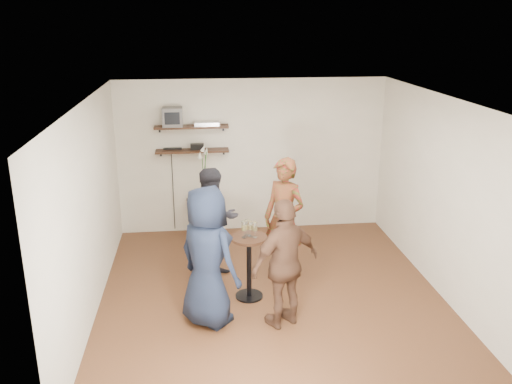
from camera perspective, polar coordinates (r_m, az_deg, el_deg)
room at (r=6.81m, az=1.78°, el=-1.32°), size 4.58×5.08×2.68m
shelf_upper at (r=8.90m, az=-6.81°, el=6.84°), size 1.20×0.25×0.04m
shelf_lower at (r=8.98m, az=-6.72°, el=4.33°), size 1.20×0.25×0.04m
crt_monitor at (r=8.88m, az=-8.79°, el=7.82°), size 0.32×0.30×0.30m
dvd_deck at (r=8.89m, az=-5.22°, el=7.19°), size 0.40×0.24×0.06m
radio at (r=8.97m, az=-6.22°, el=4.77°), size 0.22×0.10×0.10m
power_strip at (r=9.03m, az=-8.77°, el=4.53°), size 0.30×0.05×0.03m
side_table at (r=9.08m, az=-5.35°, el=-1.59°), size 0.63×0.63×0.63m
vase_lilies at (r=8.95m, az=-5.44°, el=0.90°), size 0.19×0.20×0.98m
drinks_table at (r=7.08m, az=-0.74°, el=-7.03°), size 0.47×0.47×0.86m
wine_glass_fl at (r=6.88m, az=-1.27°, el=-3.65°), size 0.07×0.07×0.22m
wine_glass_fr at (r=6.88m, az=-0.13°, el=-3.73°), size 0.07×0.07×0.21m
wine_glass_bl at (r=6.96m, az=-0.95°, el=-3.48°), size 0.07×0.07×0.21m
wine_glass_br at (r=6.92m, az=-0.63°, el=-3.62°), size 0.07×0.07×0.21m
person_plaid at (r=7.54m, az=2.97°, el=-2.89°), size 0.74×0.74×1.73m
person_dark at (r=7.56m, az=-4.43°, el=-3.37°), size 0.98×0.93×1.60m
person_navy at (r=6.42m, az=-5.14°, el=-6.82°), size 0.99×0.98×1.73m
person_brown at (r=6.40m, az=3.10°, el=-7.53°), size 1.00×0.77×1.59m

